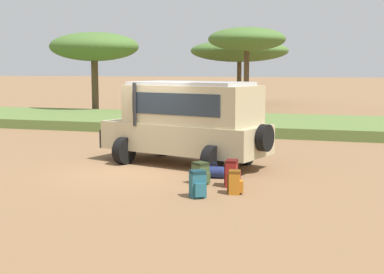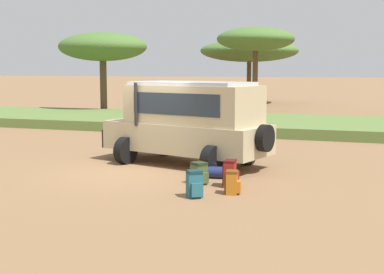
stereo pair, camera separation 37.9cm
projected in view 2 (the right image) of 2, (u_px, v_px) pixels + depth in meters
ground_plane at (138, 171)px, 14.77m from camera, size 320.00×320.00×0.00m
grass_bank at (238, 123)px, 25.47m from camera, size 120.00×7.00×0.44m
safari_vehicle at (189, 121)px, 15.62m from camera, size 5.47×3.54×2.44m
backpack_beside_front_wheel at (232, 183)px, 12.04m from camera, size 0.39×0.37×0.54m
backpack_cluster_center at (195, 184)px, 11.71m from camera, size 0.43×0.45×0.61m
backpack_near_rear_wheel at (230, 174)px, 12.77m from camera, size 0.39×0.41×0.65m
backpack_outermost at (199, 173)px, 13.09m from camera, size 0.49×0.45×0.54m
duffel_bag_low_black_case at (214, 172)px, 13.82m from camera, size 0.75×0.34×0.41m
acacia_tree_far_left at (103, 47)px, 31.68m from camera, size 5.36×4.67×4.94m
acacia_tree_left_mid at (249, 51)px, 42.77m from camera, size 7.82×8.40×5.09m
acacia_tree_centre_back at (256, 40)px, 34.38m from camera, size 5.00×5.26×5.45m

